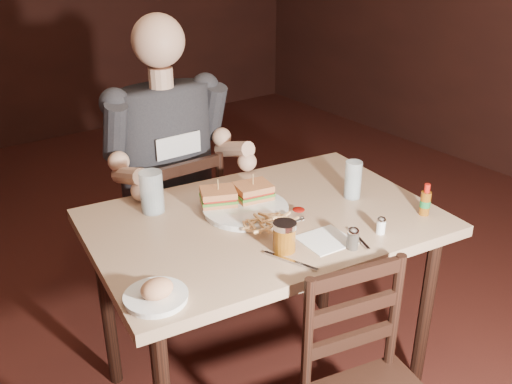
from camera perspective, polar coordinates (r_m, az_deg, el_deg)
room_shell at (r=1.64m, az=-5.42°, el=14.57°), size 7.00×7.00×7.00m
main_table at (r=2.03m, az=0.83°, el=-4.63°), size 1.28×0.94×0.77m
chair_far at (r=2.61m, az=-8.48°, el=-4.40°), size 0.39×0.43×0.84m
diner at (r=2.37m, az=-8.66°, el=5.59°), size 0.56×0.44×0.96m
dinner_plate at (r=2.03m, az=-1.04°, el=-1.83°), size 0.33×0.33×0.02m
sandwich_left at (r=2.03m, az=-3.80°, el=0.04°), size 0.15×0.14×0.10m
sandwich_right at (r=2.07m, az=-0.30°, el=0.60°), size 0.14×0.13×0.11m
fries_pile at (r=1.89m, az=1.53°, el=-2.99°), size 0.24×0.18×0.04m
ketchup_dollop at (r=2.00m, az=4.29°, el=-1.77°), size 0.05×0.05×0.01m
glass_left at (r=2.04m, az=-10.38°, el=0.01°), size 0.09×0.09×0.15m
glass_right at (r=2.14m, az=9.67°, el=1.22°), size 0.07×0.07×0.14m
hot_sauce at (r=2.08m, az=16.61°, el=-0.71°), size 0.04×0.04×0.12m
salt_shaker at (r=1.93m, az=12.39°, el=-3.32°), size 0.03×0.03×0.06m
pepper_shaker at (r=1.82m, az=9.66°, el=-4.65°), size 0.04×0.04×0.07m
syrup_dispenser at (r=1.78m, az=2.86°, el=-4.49°), size 0.08×0.08×0.10m
napkin at (r=1.87m, az=6.98°, el=-4.78°), size 0.17×0.16×0.00m
knife at (r=1.74m, az=3.48°, el=-6.87°), size 0.07×0.18×0.00m
fork at (r=1.89m, az=10.23°, el=-4.57°), size 0.06×0.14×0.00m
side_plate at (r=1.60m, az=-9.96°, el=-10.42°), size 0.19×0.19×0.01m
bread_roll at (r=1.58m, az=-9.87°, el=-9.51°), size 0.10×0.09×0.05m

